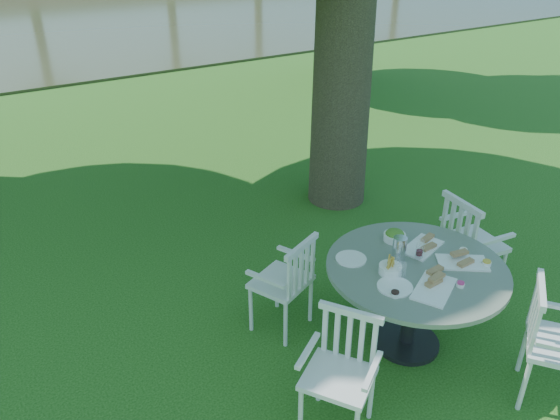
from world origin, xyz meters
The scene contains 7 objects.
ground centered at (0.00, 0.00, 0.00)m, with size 140.00×140.00×0.00m, color #13410D.
table centered at (0.45, -1.13, 0.66)m, with size 1.45×1.45×0.81m.
chair_ne centered at (1.43, -0.83, 0.60)m, with size 0.54×0.57×1.02m.
chair_nw centered at (-0.29, -0.42, 0.54)m, with size 0.60×0.59×0.93m.
chair_sw centered at (-0.52, -1.44, 0.54)m, with size 0.61×0.62×0.91m.
chair_se centered at (0.89, -2.05, 0.57)m, with size 0.67×0.66×0.97m.
tableware centered at (0.41, -1.07, 0.85)m, with size 1.07×0.99×0.22m.
Camera 1 is at (-2.42, -3.61, 3.25)m, focal length 35.00 mm.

